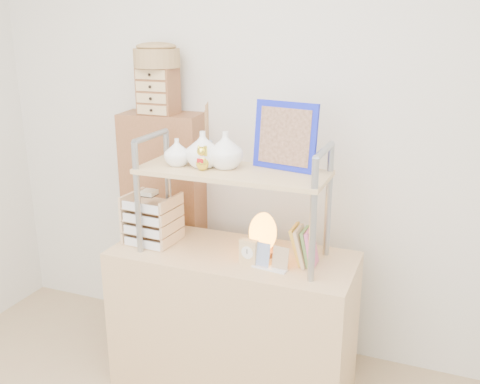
# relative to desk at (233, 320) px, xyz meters

# --- Properties ---
(room_shell) EXTENTS (3.42, 3.41, 2.61)m
(room_shell) POSITION_rel_desk_xyz_m (0.00, -0.81, 1.32)
(room_shell) COLOR silver
(room_shell) RESTS_ON ground
(desk) EXTENTS (1.20, 0.50, 0.75)m
(desk) POSITION_rel_desk_xyz_m (0.00, 0.00, 0.00)
(desk) COLOR tan
(desk) RESTS_ON ground
(cabinet) EXTENTS (0.47, 0.29, 1.35)m
(cabinet) POSITION_rel_desk_xyz_m (-0.58, 0.37, 0.30)
(cabinet) COLOR brown
(cabinet) RESTS_ON ground
(hutch) EXTENTS (0.90, 0.34, 0.74)m
(hutch) POSITION_rel_desk_xyz_m (-0.03, 0.01, 0.82)
(hutch) COLOR #91979E
(hutch) RESTS_ON desk
(letter_tray) EXTENTS (0.24, 0.23, 0.28)m
(letter_tray) POSITION_rel_desk_xyz_m (-0.44, -0.03, 0.49)
(letter_tray) COLOR tan
(letter_tray) RESTS_ON desk
(salt_lamp) EXTENTS (0.14, 0.13, 0.22)m
(salt_lamp) POSITION_rel_desk_xyz_m (0.14, 0.03, 0.48)
(salt_lamp) COLOR brown
(salt_lamp) RESTS_ON desk
(desk_clock) EXTENTS (0.09, 0.05, 0.12)m
(desk_clock) POSITION_rel_desk_xyz_m (0.12, -0.09, 0.44)
(desk_clock) COLOR #D7B673
(desk_clock) RESTS_ON desk
(postcard_stand) EXTENTS (0.17, 0.07, 0.12)m
(postcard_stand) POSITION_rel_desk_xyz_m (0.23, -0.10, 0.41)
(postcard_stand) COLOR white
(postcard_stand) RESTS_ON desk
(drawer_chest) EXTENTS (0.20, 0.16, 0.25)m
(drawer_chest) POSITION_rel_desk_xyz_m (-0.58, 0.35, 1.10)
(drawer_chest) COLOR brown
(drawer_chest) RESTS_ON cabinet
(woven_basket) EXTENTS (0.25, 0.25, 0.10)m
(woven_basket) POSITION_rel_desk_xyz_m (-0.58, 0.35, 1.28)
(woven_basket) COLOR olive
(woven_basket) RESTS_ON drawer_chest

